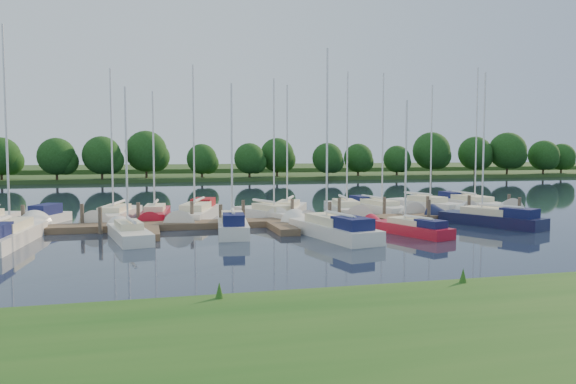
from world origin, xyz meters
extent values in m
plane|color=#17212F|center=(0.00, 0.00, 0.00)|extent=(260.00, 260.00, 0.00)
cube|color=#1C4E16|center=(0.00, -16.00, 0.25)|extent=(90.00, 10.00, 0.50)
cube|color=#4D3D2B|center=(0.00, 8.00, 0.20)|extent=(40.00, 2.00, 0.40)
cube|color=#4D3D2B|center=(-8.00, 5.00, 0.20)|extent=(1.20, 4.00, 0.40)
cube|color=#4D3D2B|center=(0.00, 5.00, 0.20)|extent=(1.20, 4.00, 0.40)
cube|color=#4D3D2B|center=(8.00, 5.00, 0.20)|extent=(1.20, 4.00, 0.40)
cube|color=#4D3D2B|center=(16.00, 5.00, 0.20)|extent=(1.20, 4.00, 0.40)
cylinder|color=#473D33|center=(-15.55, 9.30, 0.60)|extent=(0.24, 0.24, 2.00)
cylinder|color=#473D33|center=(-12.09, 9.30, 0.60)|extent=(0.24, 0.24, 2.00)
cylinder|color=#473D33|center=(-8.64, 9.30, 0.60)|extent=(0.24, 0.24, 2.00)
cylinder|color=#473D33|center=(-5.18, 9.30, 0.60)|extent=(0.24, 0.24, 2.00)
cylinder|color=#473D33|center=(-1.73, 9.30, 0.60)|extent=(0.24, 0.24, 2.00)
cylinder|color=#473D33|center=(1.73, 9.30, 0.60)|extent=(0.24, 0.24, 2.00)
cylinder|color=#473D33|center=(5.18, 9.30, 0.60)|extent=(0.24, 0.24, 2.00)
cylinder|color=#473D33|center=(8.64, 9.30, 0.60)|extent=(0.24, 0.24, 2.00)
cylinder|color=#473D33|center=(12.09, 9.30, 0.60)|extent=(0.24, 0.24, 2.00)
cylinder|color=#473D33|center=(15.55, 9.30, 0.60)|extent=(0.24, 0.24, 2.00)
cylinder|color=#473D33|center=(19.00, 9.30, 0.60)|extent=(0.24, 0.24, 2.00)
cylinder|color=#473D33|center=(-10.80, 6.70, 0.60)|extent=(0.24, 0.24, 2.00)
cylinder|color=#473D33|center=(-3.60, 6.70, 0.60)|extent=(0.24, 0.24, 2.00)
cylinder|color=#473D33|center=(3.60, 6.70, 0.60)|extent=(0.24, 0.24, 2.00)
cylinder|color=#473D33|center=(10.80, 6.70, 0.60)|extent=(0.24, 0.24, 2.00)
cylinder|color=#473D33|center=(18.00, 6.70, 0.60)|extent=(0.24, 0.24, 2.00)
cube|color=#1E3D17|center=(0.00, 75.00, 0.30)|extent=(180.00, 30.00, 0.60)
cube|color=#3C5726|center=(0.00, 100.00, 0.70)|extent=(220.00, 40.00, 1.40)
cylinder|color=#38281C|center=(-27.18, 61.23, 1.18)|extent=(0.36, 0.36, 2.36)
sphere|color=#17390F|center=(-27.18, 61.23, 4.07)|extent=(5.51, 5.51, 5.51)
sphere|color=#17390F|center=(-25.99, 61.43, 3.28)|extent=(3.94, 3.94, 3.94)
cylinder|color=#38281C|center=(-19.86, 62.26, 1.32)|extent=(0.36, 0.36, 2.65)
sphere|color=#17390F|center=(-19.86, 62.26, 4.56)|extent=(6.18, 6.18, 6.18)
sphere|color=#17390F|center=(-18.54, 62.46, 3.68)|extent=(4.41, 4.41, 4.41)
cylinder|color=#38281C|center=(-14.39, 63.26, 1.03)|extent=(0.36, 0.36, 2.07)
sphere|color=#17390F|center=(-14.39, 63.26, 3.56)|extent=(4.83, 4.83, 4.83)
sphere|color=#17390F|center=(-13.36, 63.46, 2.87)|extent=(3.45, 3.45, 3.45)
cylinder|color=#38281C|center=(-6.46, 61.85, 1.22)|extent=(0.36, 0.36, 2.43)
sphere|color=#17390F|center=(-6.46, 61.85, 4.19)|extent=(5.67, 5.67, 5.67)
sphere|color=#17390F|center=(-5.24, 62.05, 3.38)|extent=(4.05, 4.05, 4.05)
cylinder|color=#38281C|center=(-0.62, 61.74, 1.10)|extent=(0.36, 0.36, 2.21)
sphere|color=#17390F|center=(-0.62, 61.74, 3.80)|extent=(5.15, 5.15, 5.15)
sphere|color=#17390F|center=(0.49, 61.94, 3.07)|extent=(3.68, 3.68, 3.68)
cylinder|color=#38281C|center=(6.40, 62.18, 1.01)|extent=(0.36, 0.36, 2.03)
sphere|color=#17390F|center=(6.40, 62.18, 3.49)|extent=(4.74, 4.74, 4.74)
sphere|color=#17390F|center=(7.42, 62.38, 2.82)|extent=(3.38, 3.38, 3.38)
cylinder|color=#38281C|center=(15.12, 63.66, 1.33)|extent=(0.36, 0.36, 2.67)
sphere|color=#17390F|center=(15.12, 63.66, 4.60)|extent=(6.23, 6.23, 6.23)
sphere|color=#17390F|center=(16.45, 63.86, 3.71)|extent=(4.45, 4.45, 4.45)
cylinder|color=#38281C|center=(21.57, 60.47, 1.42)|extent=(0.36, 0.36, 2.84)
sphere|color=#17390F|center=(21.57, 60.47, 4.89)|extent=(6.63, 6.63, 6.63)
sphere|color=#17390F|center=(22.99, 60.67, 3.95)|extent=(4.74, 4.74, 4.74)
cylinder|color=#38281C|center=(27.51, 60.69, 1.08)|extent=(0.36, 0.36, 2.16)
sphere|color=#17390F|center=(27.51, 60.69, 3.71)|extent=(5.03, 5.03, 5.03)
sphere|color=#17390F|center=(28.58, 60.89, 3.00)|extent=(3.59, 3.59, 3.59)
cylinder|color=#38281C|center=(36.01, 62.06, 1.21)|extent=(0.36, 0.36, 2.42)
sphere|color=#17390F|center=(36.01, 62.06, 4.16)|extent=(5.64, 5.64, 5.64)
sphere|color=#17390F|center=(37.22, 62.26, 3.36)|extent=(4.03, 4.03, 4.03)
cylinder|color=#38281C|center=(40.81, 60.77, 1.11)|extent=(0.36, 0.36, 2.21)
sphere|color=#17390F|center=(40.81, 60.77, 3.81)|extent=(5.16, 5.16, 5.16)
sphere|color=#17390F|center=(41.92, 60.97, 3.07)|extent=(3.68, 3.68, 3.68)
cylinder|color=#38281C|center=(49.41, 60.67, 1.10)|extent=(0.36, 0.36, 2.20)
sphere|color=#17390F|center=(49.41, 60.67, 3.79)|extent=(5.14, 5.14, 5.14)
sphere|color=#17390F|center=(50.51, 60.87, 3.06)|extent=(3.67, 3.67, 3.67)
cylinder|color=#38281C|center=(56.06, 60.16, 1.06)|extent=(0.36, 0.36, 2.13)
sphere|color=#17390F|center=(56.06, 60.16, 3.66)|extent=(4.96, 4.96, 4.96)
sphere|color=#17390F|center=(57.12, 60.36, 2.95)|extent=(3.55, 3.55, 3.55)
cylinder|color=#38281C|center=(63.27, 63.84, 1.39)|extent=(0.36, 0.36, 2.78)
sphere|color=#17390F|center=(63.27, 63.84, 4.79)|extent=(6.49, 6.49, 6.49)
sphere|color=#17390F|center=(64.67, 64.04, 3.86)|extent=(4.64, 4.64, 4.64)
cylinder|color=#38281C|center=(70.23, 62.72, 1.18)|extent=(0.36, 0.36, 2.36)
sphere|color=#17390F|center=(70.23, 62.72, 4.06)|extent=(5.51, 5.51, 5.51)
sphere|color=#17390F|center=(71.41, 62.92, 3.28)|extent=(3.93, 3.93, 3.93)
cube|color=silver|center=(-14.77, 12.63, 0.15)|extent=(2.94, 4.53, 0.94)
cone|color=silver|center=(-15.58, 10.63, 0.15)|extent=(1.15, 1.47, 0.71)
cube|color=#141946|center=(-14.77, 12.63, 0.89)|extent=(1.95, 2.62, 0.85)
cube|color=silver|center=(-10.25, 14.04, 0.15)|extent=(3.66, 7.74, 1.01)
cone|color=silver|center=(-11.06, 10.40, 0.15)|extent=(1.59, 2.78, 1.04)
cube|color=beige|center=(-10.33, 13.68, 0.78)|extent=(2.26, 3.62, 0.46)
cylinder|color=silver|center=(-10.41, 13.32, 5.68)|extent=(0.12, 0.12, 10.07)
cylinder|color=silver|center=(-10.09, 14.77, 1.15)|extent=(0.82, 3.30, 0.10)
cylinder|color=silver|center=(-10.09, 14.77, 1.15)|extent=(0.84, 2.96, 0.20)
cube|color=#AF1023|center=(-7.50, 13.12, 0.15)|extent=(2.37, 6.39, 1.08)
cone|color=#AF1023|center=(-7.81, 10.02, 0.15)|extent=(1.09, 2.26, 0.87)
cube|color=beige|center=(-7.53, 12.81, 0.84)|extent=(1.59, 2.93, 0.49)
cylinder|color=silver|center=(-7.56, 12.50, 4.90)|extent=(0.12, 0.12, 8.43)
cylinder|color=silver|center=(-7.43, 13.74, 1.23)|extent=(0.39, 2.80, 0.10)
cylinder|color=silver|center=(-7.43, 13.74, 1.23)|extent=(0.45, 2.50, 0.20)
cube|color=silver|center=(-4.58, 12.45, 0.15)|extent=(4.31, 7.81, 1.21)
cone|color=silver|center=(-5.73, 8.86, 0.15)|extent=(1.81, 2.83, 1.05)
cube|color=beige|center=(-4.69, 12.09, 0.94)|extent=(2.54, 3.71, 0.55)
cube|color=maroon|center=(-3.93, 14.45, 1.05)|extent=(2.10, 2.60, 0.61)
cylinder|color=silver|center=(-4.81, 11.73, 5.85)|extent=(0.12, 0.12, 10.16)
cylinder|color=silver|center=(-4.35, 13.16, 1.38)|extent=(1.13, 3.26, 0.10)
cylinder|color=silver|center=(-4.35, 13.16, 1.38)|extent=(1.11, 2.93, 0.20)
cube|color=silver|center=(0.44, 11.11, 0.15)|extent=(4.22, 7.11, 1.13)
cone|color=silver|center=(1.66, 7.89, 0.15)|extent=(1.75, 2.59, 0.96)
cube|color=beige|center=(0.57, 10.79, 0.88)|extent=(2.44, 3.40, 0.51)
cylinder|color=silver|center=(0.69, 10.46, 5.36)|extent=(0.12, 0.12, 9.28)
cylinder|color=silver|center=(0.20, 11.75, 1.29)|extent=(1.18, 2.93, 0.10)
cylinder|color=silver|center=(0.20, 11.75, 1.29)|extent=(1.16, 2.64, 0.20)
cube|color=silver|center=(2.47, 13.26, 0.15)|extent=(4.44, 6.94, 1.14)
cone|color=silver|center=(1.11, 10.17, 0.15)|extent=(1.81, 2.54, 0.94)
cube|color=beige|center=(2.33, 12.95, 0.88)|extent=(2.52, 3.35, 0.52)
cylinder|color=silver|center=(2.20, 12.64, 5.28)|extent=(0.12, 0.12, 9.11)
cylinder|color=silver|center=(2.74, 13.88, 1.29)|extent=(1.31, 2.82, 0.10)
cylinder|color=silver|center=(2.74, 13.88, 1.29)|extent=(1.27, 2.55, 0.20)
cube|color=silver|center=(6.96, 13.04, 0.15)|extent=(3.23, 7.79, 1.13)
cone|color=silver|center=(6.39, 9.30, 0.15)|extent=(1.45, 2.78, 1.06)
cube|color=beige|center=(6.90, 12.66, 0.87)|extent=(2.08, 3.60, 0.51)
cylinder|color=silver|center=(6.84, 12.29, 5.82)|extent=(0.12, 0.12, 10.21)
cylinder|color=silver|center=(7.07, 13.78, 1.28)|extent=(0.61, 3.38, 0.10)
cylinder|color=silver|center=(7.07, 13.78, 1.28)|extent=(0.65, 3.02, 0.20)
cube|color=silver|center=(10.05, 13.94, 0.15)|extent=(3.24, 7.93, 1.01)
cone|color=silver|center=(10.60, 10.13, 0.15)|extent=(1.45, 2.82, 1.08)
cube|color=beige|center=(10.10, 13.56, 0.78)|extent=(2.10, 3.66, 0.46)
cube|color=#141946|center=(9.74, 16.07, 0.87)|extent=(1.83, 2.50, 0.51)
cylinder|color=silver|center=(10.16, 13.18, 5.84)|extent=(0.12, 0.12, 10.40)
cylinder|color=silver|center=(9.94, 14.70, 1.15)|extent=(0.60, 3.44, 0.10)
cylinder|color=silver|center=(9.94, 14.70, 1.15)|extent=(0.64, 3.08, 0.20)
cube|color=silver|center=(14.56, 14.55, 0.15)|extent=(4.19, 7.36, 1.16)
cone|color=silver|center=(15.71, 11.19, 0.15)|extent=(1.75, 2.67, 0.99)
cube|color=beige|center=(14.67, 14.21, 0.90)|extent=(2.45, 3.51, 0.53)
cylinder|color=silver|center=(14.79, 13.88, 5.53)|extent=(0.12, 0.12, 9.59)
cylinder|color=silver|center=(14.33, 15.22, 1.32)|extent=(1.13, 3.05, 0.10)
cylinder|color=silver|center=(14.33, 15.22, 1.32)|extent=(1.11, 2.75, 0.20)
cube|color=silver|center=(18.96, 14.76, 0.15)|extent=(2.72, 8.40, 1.12)
cone|color=silver|center=(19.16, 10.61, 0.15)|extent=(1.30, 2.96, 1.16)
cube|color=beige|center=(18.98, 14.34, 0.86)|extent=(1.92, 3.81, 0.51)
cube|color=#141946|center=(18.84, 17.07, 0.96)|extent=(1.74, 2.56, 0.56)
cylinder|color=silver|center=(19.00, 13.93, 6.31)|extent=(0.12, 0.12, 11.19)
cylinder|color=silver|center=(18.92, 15.58, 1.27)|extent=(0.28, 3.73, 0.10)
cylinder|color=silver|center=(18.92, 15.58, 1.27)|extent=(0.36, 3.32, 0.20)
cube|color=silver|center=(-15.39, 3.94, 0.15)|extent=(2.97, 8.22, 1.23)
cone|color=silver|center=(-15.03, 7.95, 0.15)|extent=(1.38, 2.91, 1.13)
cube|color=beige|center=(-15.36, 4.34, 0.95)|extent=(2.01, 3.76, 0.56)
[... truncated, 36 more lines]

